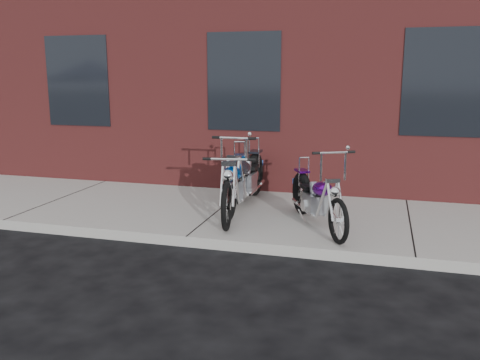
% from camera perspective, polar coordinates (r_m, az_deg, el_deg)
% --- Properties ---
extents(ground, '(120.00, 120.00, 0.00)m').
position_cam_1_polar(ground, '(7.10, -6.06, -7.50)').
color(ground, black).
rests_on(ground, ground).
extents(sidewalk, '(22.00, 3.00, 0.15)m').
position_cam_1_polar(sidewalk, '(8.43, -2.30, -3.80)').
color(sidewalk, '#999792').
rests_on(sidewalk, ground).
extents(building_brick, '(22.00, 10.00, 8.00)m').
position_cam_1_polar(building_brick, '(14.53, 5.90, 18.29)').
color(building_brick, maroon).
rests_on(building_brick, ground).
extents(chopper_purple, '(1.07, 1.94, 1.20)m').
position_cam_1_polar(chopper_purple, '(7.47, 8.65, -2.31)').
color(chopper_purple, black).
rests_on(chopper_purple, sidewalk).
extents(chopper_blue, '(0.67, 2.44, 1.07)m').
position_cam_1_polar(chopper_blue, '(8.06, -0.61, -0.72)').
color(chopper_blue, black).
rests_on(chopper_blue, sidewalk).
extents(chopper_third, '(0.60, 2.48, 1.26)m').
position_cam_1_polar(chopper_third, '(8.51, 0.50, -0.02)').
color(chopper_third, black).
rests_on(chopper_third, sidewalk).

